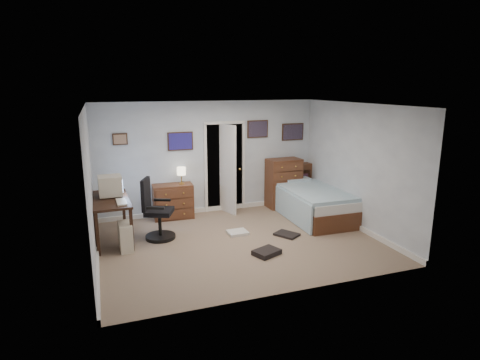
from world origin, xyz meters
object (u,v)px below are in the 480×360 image
office_chair (156,216)px  low_dresser (173,201)px  computer_desk (105,209)px  tall_dresser (284,183)px  bed (312,202)px

office_chair → low_dresser: size_ratio=1.37×
office_chair → computer_desk: bearing=-169.2°
low_dresser → computer_desk: bearing=-145.1°
tall_dresser → computer_desk: bearing=-170.3°
bed → tall_dresser: bearing=106.1°
office_chair → tall_dresser: size_ratio=1.01×
computer_desk → office_chair: bearing=-13.8°
computer_desk → tall_dresser: size_ratio=1.24×
computer_desk → low_dresser: 1.69m
office_chair → bed: bearing=24.9°
computer_desk → office_chair: (0.89, -0.18, -0.17)m
computer_desk → low_dresser: size_ratio=1.69×
office_chair → low_dresser: bearing=87.1°
office_chair → low_dresser: office_chair is taller
office_chair → bed: 3.40m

